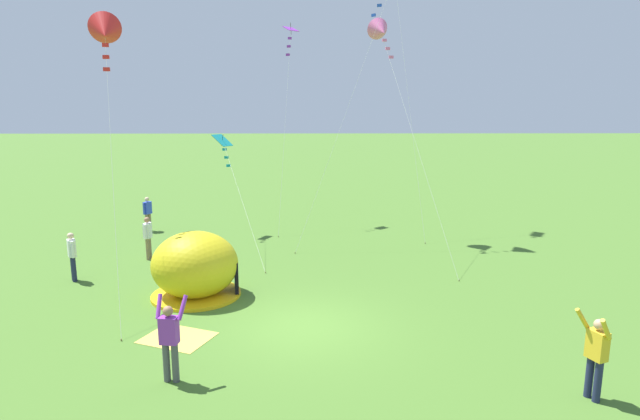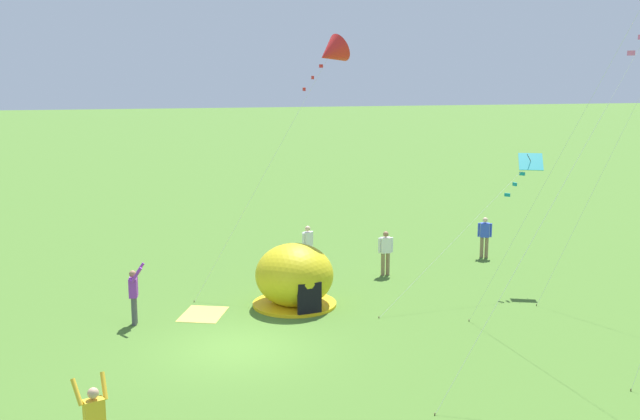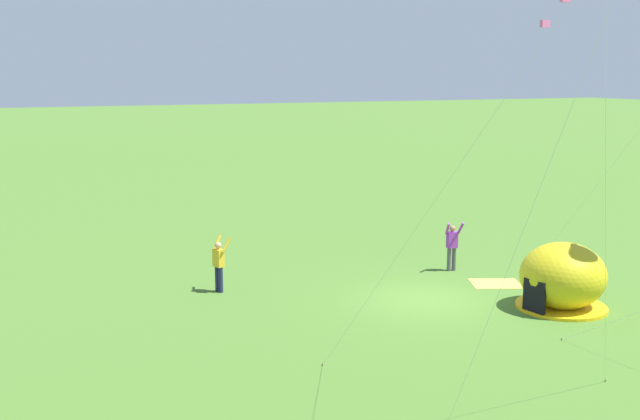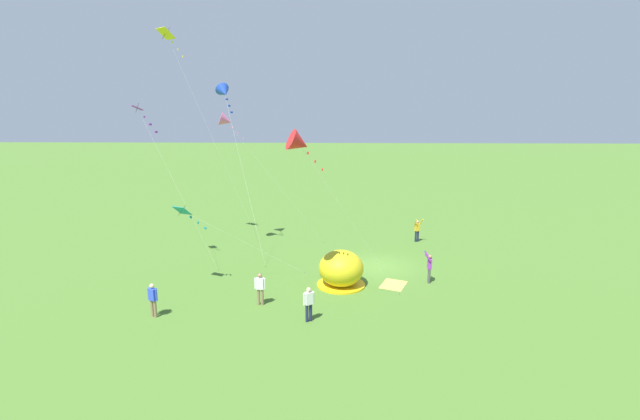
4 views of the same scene
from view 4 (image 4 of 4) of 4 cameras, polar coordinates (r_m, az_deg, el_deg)
The scene contains 14 objects.
ground_plane at distance 28.71m, azimuth 7.66°, elevation -7.42°, with size 300.00×300.00×0.00m, color #477028.
popup_tent at distance 25.01m, azimuth 2.83°, elevation -7.87°, with size 2.81×2.81×2.10m.
picnic_blanket at distance 25.76m, azimuth 9.75°, elevation -9.79°, with size 1.70×1.30×0.01m, color gold.
person_near_tent at distance 20.79m, azimuth -1.51°, elevation -12.22°, with size 0.41×0.51×1.72m.
person_arms_raised at distance 26.19m, azimuth 14.37°, elevation -7.32°, with size 0.67×0.52×1.89m.
person_watching_sky at distance 22.71m, azimuth -7.99°, elevation -10.18°, with size 0.25×0.59×1.72m.
person_center_field at distance 22.72m, azimuth -21.39°, elevation -10.92°, with size 0.37×0.55×1.72m.
person_flying_kite at distance 34.54m, azimuth 12.84°, elevation -2.54°, with size 0.60×0.71×1.89m.
kite_purple at distance 28.67m, azimuth -22.54°, elevation 11.42°, with size 1.00×5.08×10.47m.
kite_yellow at distance 33.79m, azimuth -19.45°, elevation 20.61°, with size 1.82×6.52×15.75m.
kite_blue at distance 31.88m, azimuth -12.67°, elevation 15.09°, with size 5.09×4.11×12.01m.
kite_red at distance 20.54m, azimuth -2.79°, elevation 8.88°, with size 2.62×6.11×9.06m.
kite_pink at distance 31.32m, azimuth -12.44°, elevation 11.55°, with size 2.63×7.52×10.00m.
kite_teal at distance 25.06m, azimuth -17.30°, elevation -0.51°, with size 3.06×7.16×4.80m.
Camera 4 is at (-26.96, 2.74, 9.50)m, focal length 24.00 mm.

